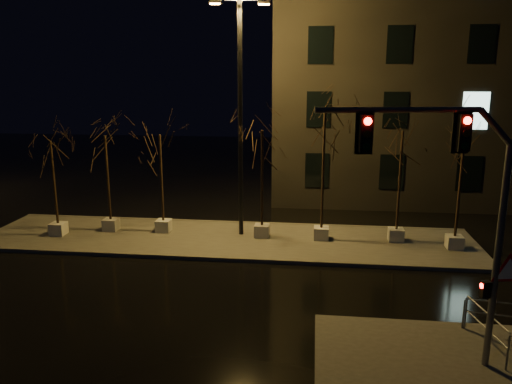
# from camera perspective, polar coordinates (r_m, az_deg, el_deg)

# --- Properties ---
(ground) EXTENTS (90.00, 90.00, 0.00)m
(ground) POSITION_cam_1_polar(r_m,az_deg,el_deg) (17.16, -6.99, -11.96)
(ground) COLOR black
(ground) RESTS_ON ground
(median) EXTENTS (22.00, 5.00, 0.15)m
(median) POSITION_cam_1_polar(r_m,az_deg,el_deg) (22.59, -3.40, -5.41)
(median) COLOR #41403A
(median) RESTS_ON ground
(sidewalk_corner) EXTENTS (7.00, 5.00, 0.15)m
(sidewalk_corner) POSITION_cam_1_polar(r_m,az_deg,el_deg) (14.10, 21.92, -18.51)
(sidewalk_corner) COLOR #41403A
(sidewalk_corner) RESTS_ON ground
(building) EXTENTS (25.00, 12.00, 15.00)m
(building) POSITION_cam_1_polar(r_m,az_deg,el_deg) (34.59, 24.46, 12.41)
(building) COLOR black
(building) RESTS_ON ground
(tree_0) EXTENTS (1.80, 1.80, 4.42)m
(tree_0) POSITION_cam_1_polar(r_m,az_deg,el_deg) (23.94, -22.27, 3.16)
(tree_0) COLOR #BAB7AD
(tree_0) RESTS_ON median
(tree_1) EXTENTS (1.80, 1.80, 4.60)m
(tree_1) POSITION_cam_1_polar(r_m,az_deg,el_deg) (23.80, -16.73, 3.86)
(tree_1) COLOR #BAB7AD
(tree_1) RESTS_ON median
(tree_2) EXTENTS (1.80, 1.80, 4.66)m
(tree_2) POSITION_cam_1_polar(r_m,az_deg,el_deg) (23.02, -10.86, 4.00)
(tree_2) COLOR #BAB7AD
(tree_2) RESTS_ON median
(tree_3) EXTENTS (1.80, 1.80, 4.95)m
(tree_3) POSITION_cam_1_polar(r_m,az_deg,el_deg) (21.82, 0.70, 4.32)
(tree_3) COLOR #BAB7AD
(tree_3) RESTS_ON median
(tree_4) EXTENTS (1.80, 1.80, 5.98)m
(tree_4) POSITION_cam_1_polar(r_m,az_deg,el_deg) (21.54, 7.80, 6.17)
(tree_4) COLOR #BAB7AD
(tree_4) RESTS_ON median
(tree_5) EXTENTS (1.80, 1.80, 4.97)m
(tree_5) POSITION_cam_1_polar(r_m,az_deg,el_deg) (22.11, 16.25, 3.96)
(tree_5) COLOR #BAB7AD
(tree_5) RESTS_ON median
(tree_6) EXTENTS (1.80, 1.80, 5.62)m
(tree_6) POSITION_cam_1_polar(r_m,az_deg,el_deg) (21.83, 22.61, 4.66)
(tree_6) COLOR #BAB7AD
(tree_6) RESTS_ON median
(traffic_signal_mast) EXTENTS (5.21, 0.98, 6.43)m
(traffic_signal_mast) POSITION_cam_1_polar(r_m,az_deg,el_deg) (12.48, 22.32, -1.18)
(traffic_signal_mast) COLOR #5C5E64
(traffic_signal_mast) RESTS_ON sidewalk_corner
(streetlight_main) EXTENTS (2.56, 0.74, 10.25)m
(streetlight_main) POSITION_cam_1_polar(r_m,az_deg,el_deg) (21.97, -1.82, 10.04)
(streetlight_main) COLOR black
(streetlight_main) RESTS_ON median
(guard_rail_a) EXTENTS (2.15, 0.38, 0.94)m
(guard_rail_a) POSITION_cam_1_polar(r_m,az_deg,el_deg) (15.99, 26.56, -12.28)
(guard_rail_a) COLOR #5C5E64
(guard_rail_a) RESTS_ON sidewalk_corner
(guard_rail_b) EXTENTS (0.47, 2.13, 1.03)m
(guard_rail_b) POSITION_cam_1_polar(r_m,az_deg,el_deg) (14.97, 24.78, -13.63)
(guard_rail_b) COLOR #5C5E64
(guard_rail_b) RESTS_ON sidewalk_corner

